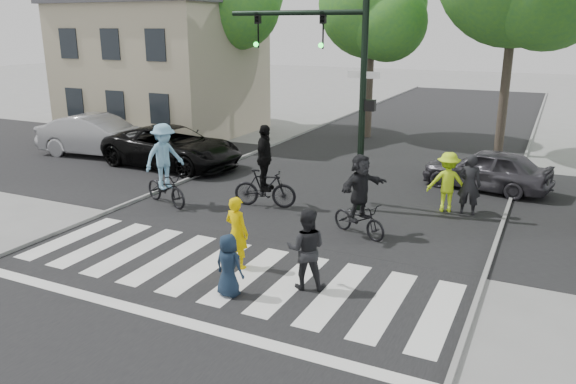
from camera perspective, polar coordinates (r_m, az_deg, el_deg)
name	(u,v)px	position (r m, az deg, el deg)	size (l,w,h in m)	color
ground	(200,290)	(11.51, -8.89, -9.78)	(120.00, 120.00, 0.00)	gray
road_stem	(303,216)	(15.54, 1.54, -2.46)	(10.00, 70.00, 0.01)	black
road_cross	(341,189)	(18.19, 5.43, 0.33)	(70.00, 10.00, 0.01)	black
curb_left	(157,192)	(18.08, -13.21, 0.01)	(0.10, 70.00, 0.10)	gray
curb_right	(496,244)	(14.35, 20.33, -4.99)	(0.10, 70.00, 0.10)	gray
crosswalk	(218,277)	(11.99, -7.10, -8.52)	(10.00, 3.85, 0.01)	silver
traffic_signal	(334,70)	(15.70, 4.70, 12.25)	(4.45, 0.29, 6.00)	black
bg_tree_0	(149,4)	(31.41, -13.91, 18.08)	(5.46, 5.20, 8.97)	brown
bg_tree_2	(376,8)	(26.21, 8.95, 17.94)	(5.04, 4.80, 8.40)	brown
house	(163,53)	(28.44, -12.62, 13.63)	(8.40, 8.10, 8.82)	tan
pedestrian_woman	(237,233)	(12.11, -5.21, -4.13)	(0.59, 0.38, 1.61)	#E3BC00
pedestrian_child	(229,265)	(10.95, -6.05, -7.43)	(0.62, 0.40, 1.26)	#152437
pedestrian_adult	(306,249)	(11.13, 1.86, -5.81)	(0.81, 0.63, 1.66)	black
cyclist_left	(165,170)	(16.65, -12.39, 2.18)	(2.01, 1.40, 2.40)	black
cyclist_mid	(265,174)	(16.09, -2.37, 1.86)	(1.91, 1.19, 2.40)	black
cyclist_right	(360,200)	(13.96, 7.31, -0.80)	(1.74, 1.60, 2.09)	black
car_suv	(173,147)	(21.25, -11.64, 4.51)	(2.50, 5.41, 1.50)	black
car_silver	(99,136)	(23.84, -18.65, 5.43)	(1.73, 4.97, 1.64)	#A2A3A7
car_grey	(486,169)	(18.97, 19.52, 2.20)	(1.58, 3.94, 1.34)	#3A393F
bystander_hivis	(447,182)	(16.33, 15.90, 0.97)	(1.10, 0.63, 1.71)	#C7F71A
bystander_dark	(469,185)	(16.21, 17.94, 0.70)	(0.63, 0.41, 1.72)	black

